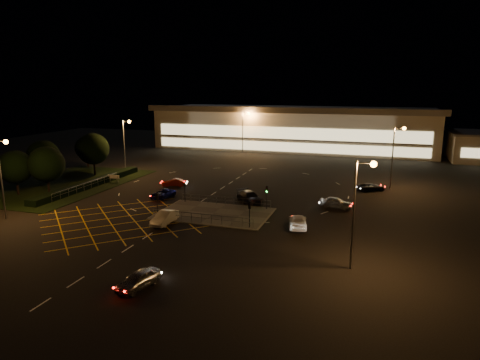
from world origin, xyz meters
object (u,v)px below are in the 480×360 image
(signal_sw, at_px, (157,200))
(car_east_grey, at_px, (371,187))
(car_right_silver, at_px, (336,203))
(signal_nw, at_px, (185,186))
(car_queue_white, at_px, (165,218))
(signal_se, at_px, (250,209))
(car_near_silver, at_px, (138,279))
(car_left_blue, at_px, (163,194))
(car_far_dkgrey, at_px, (250,197))
(car_circ_red, at_px, (174,183))
(signal_ne, at_px, (267,193))
(car_approach_white, at_px, (298,221))

(signal_sw, relative_size, car_east_grey, 0.71)
(car_east_grey, bearing_deg, car_right_silver, 128.45)
(signal_nw, bearing_deg, signal_sw, -90.00)
(signal_nw, relative_size, car_queue_white, 0.68)
(signal_se, bearing_deg, car_queue_white, 8.66)
(car_near_silver, height_order, car_left_blue, car_near_silver)
(car_queue_white, distance_m, car_left_blue, 12.41)
(signal_nw, bearing_deg, car_far_dkgrey, 19.05)
(signal_sw, height_order, car_circ_red, signal_sw)
(signal_nw, distance_m, signal_ne, 12.00)
(car_right_silver, bearing_deg, car_queue_white, 131.25)
(signal_nw, height_order, car_circ_red, signal_nw)
(car_approach_white, bearing_deg, signal_se, 9.05)
(car_right_silver, xyz_separation_m, car_circ_red, (-26.76, 4.76, -0.13))
(signal_sw, height_order, car_queue_white, signal_sw)
(car_near_silver, bearing_deg, car_queue_white, 124.19)
(car_left_blue, relative_size, car_far_dkgrey, 0.85)
(signal_sw, xyz_separation_m, signal_nw, (0.00, 7.99, 0.00))
(signal_nw, distance_m, car_far_dkgrey, 9.35)
(signal_nw, bearing_deg, car_near_silver, -73.19)
(signal_se, height_order, car_right_silver, signal_se)
(car_near_silver, xyz_separation_m, car_queue_white, (-5.83, 15.67, 0.05))
(car_queue_white, height_order, car_east_grey, car_queue_white)
(car_far_dkgrey, bearing_deg, car_left_blue, 143.63)
(signal_ne, xyz_separation_m, car_approach_white, (5.29, -5.95, -1.64))
(signal_sw, relative_size, signal_se, 1.00)
(signal_se, xyz_separation_m, car_far_dkgrey, (-3.29, 10.99, -1.60))
(signal_nw, relative_size, car_circ_red, 0.83)
(car_queue_white, relative_size, car_circ_red, 1.23)
(signal_ne, distance_m, car_right_silver, 9.67)
(signal_ne, relative_size, car_east_grey, 0.71)
(signal_sw, bearing_deg, car_circ_red, -70.02)
(car_east_grey, bearing_deg, signal_se, 119.65)
(car_near_silver, distance_m, car_approach_white, 21.55)
(signal_ne, relative_size, car_approach_white, 0.62)
(car_near_silver, distance_m, car_circ_red, 36.39)
(car_near_silver, bearing_deg, car_right_silver, 79.42)
(car_left_blue, xyz_separation_m, car_circ_red, (-1.75, 7.23, 0.00))
(car_near_silver, xyz_separation_m, car_left_blue, (-11.87, 26.51, -0.10))
(signal_nw, xyz_separation_m, car_far_dkgrey, (8.71, 3.01, -1.60))
(car_circ_red, xyz_separation_m, car_approach_white, (23.29, -14.48, 0.11))
(signal_se, relative_size, car_queue_white, 0.68)
(signal_se, distance_m, car_near_silver, 17.85)
(signal_sw, distance_m, car_circ_red, 17.66)
(signal_ne, height_order, car_circ_red, signal_ne)
(car_queue_white, distance_m, car_approach_white, 15.91)
(car_queue_white, bearing_deg, signal_ne, 43.48)
(signal_sw, xyz_separation_m, car_queue_white, (1.79, -1.56, -1.60))
(signal_se, distance_m, car_circ_red, 24.49)
(signal_ne, bearing_deg, car_circ_red, 154.65)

